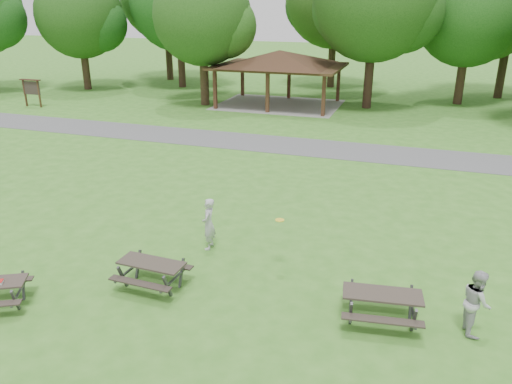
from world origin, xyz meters
name	(u,v)px	position (x,y,z in m)	size (l,w,h in m)	color
ground	(170,287)	(0.00, 0.00, 0.00)	(160.00, 160.00, 0.00)	#377421
asphalt_path	(300,146)	(0.00, 14.00, 0.01)	(120.00, 3.20, 0.02)	#4D4D50
pavilion	(279,61)	(-4.00, 24.00, 3.06)	(8.60, 7.01, 3.76)	#371E14
notice_board	(31,88)	(-20.00, 18.00, 1.31)	(1.60, 0.30, 1.88)	#321D12
tree_row_b	(81,17)	(-20.92, 25.53, 5.67)	(7.14, 6.80, 9.28)	black
tree_row_c	(180,5)	(-13.90, 29.03, 6.54)	(8.19, 7.80, 10.67)	black
tree_row_d	(203,19)	(-8.92, 22.53, 5.77)	(6.93, 6.60, 9.27)	#2E2014
tree_row_e	(376,3)	(2.10, 25.03, 6.78)	(8.40, 8.00, 11.02)	black
tree_row_f	(471,18)	(8.09, 28.53, 5.84)	(7.35, 7.00, 9.55)	#301E15
tree_deep_b	(336,1)	(-1.90, 33.03, 6.89)	(8.40, 8.00, 11.13)	#312016
picnic_table_middle	(152,268)	(-0.43, -0.10, 0.54)	(1.75, 1.44, 0.74)	#2E2821
picnic_table_far	(382,300)	(5.28, 0.24, 0.57)	(1.94, 1.64, 0.77)	#2F2822
frisbee_in_flight	(280,220)	(2.42, 1.75, 1.50)	(0.32, 0.32, 0.02)	yellow
frisbee_thrower	(209,224)	(0.08, 2.35, 0.79)	(0.57, 0.38, 1.57)	#AFAEB1
frisbee_catcher	(476,302)	(7.25, 0.52, 0.76)	(0.74, 0.58, 1.52)	#ABABAE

